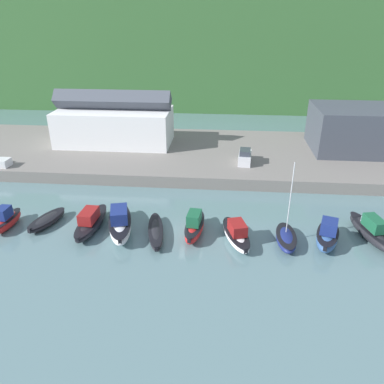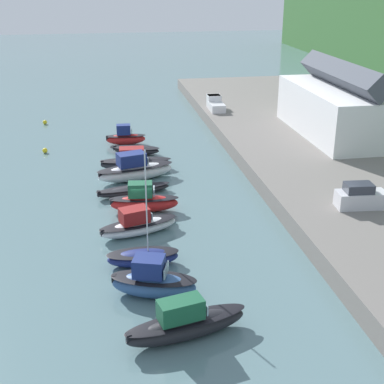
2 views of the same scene
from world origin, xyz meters
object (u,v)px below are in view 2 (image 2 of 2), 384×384
at_px(moored_boat_3, 135,170).
at_px(moored_boat_4, 134,190).
at_px(moored_boat_1, 136,150).
at_px(moored_boat_2, 135,162).
at_px(moored_boat_9, 186,323).
at_px(parked_car_0, 360,197).
at_px(pickup_truck_0, 215,104).
at_px(moored_boat_8, 153,282).
at_px(mooring_buoy_0, 45,122).
at_px(moored_boat_6, 138,225).
at_px(moored_boat_7, 143,257).
at_px(mooring_buoy_1, 45,150).
at_px(moored_boat_0, 125,137).
at_px(moored_boat_5, 144,201).

relative_size(moored_boat_3, moored_boat_4, 1.13).
xyz_separation_m(moored_boat_1, moored_boat_2, (5.38, -0.54, 0.38)).
bearing_deg(moored_boat_9, parked_car_0, 113.66).
bearing_deg(moored_boat_3, pickup_truck_0, 134.70).
xyz_separation_m(moored_boat_8, mooring_buoy_0, (-46.88, -10.65, -0.77)).
bearing_deg(moored_boat_4, moored_boat_3, 162.04).
bearing_deg(moored_boat_3, moored_boat_1, 160.32).
height_order(moored_boat_8, pickup_truck_0, pickup_truck_0).
xyz_separation_m(moored_boat_4, pickup_truck_0, (-26.78, 14.01, 2.00)).
relative_size(moored_boat_6, mooring_buoy_0, 11.67).
bearing_deg(moored_boat_6, moored_boat_7, -16.88).
height_order(moored_boat_2, parked_car_0, parked_car_0).
bearing_deg(moored_boat_3, moored_boat_7, -17.05).
height_order(moored_boat_2, moored_boat_9, moored_boat_9).
relative_size(moored_boat_3, moored_boat_6, 1.21).
distance_m(moored_boat_4, mooring_buoy_0, 30.74).
xyz_separation_m(moored_boat_2, moored_boat_8, (25.43, -0.71, 0.17)).
bearing_deg(moored_boat_2, moored_boat_1, 177.22).
bearing_deg(moored_boat_6, moored_boat_8, -14.82).
bearing_deg(moored_boat_7, moored_boat_4, 179.90).
xyz_separation_m(mooring_buoy_0, mooring_buoy_1, (13.72, 1.04, 0.00)).
height_order(moored_boat_0, parked_car_0, parked_car_0).
distance_m(moored_boat_3, moored_boat_8, 22.05).
distance_m(moored_boat_2, moored_boat_6, 16.05).
xyz_separation_m(moored_boat_1, moored_boat_9, (35.61, 0.17, 0.46)).
bearing_deg(moored_boat_0, pickup_truck_0, 127.85).
bearing_deg(moored_boat_9, mooring_buoy_1, -176.64).
distance_m(pickup_truck_0, mooring_buoy_0, 24.84).
relative_size(moored_boat_0, mooring_buoy_0, 8.37).
xyz_separation_m(moored_boat_7, mooring_buoy_0, (-42.65, -10.34, -0.34)).
distance_m(moored_boat_5, mooring_buoy_1, 21.84).
height_order(moored_boat_6, moored_boat_7, moored_boat_7).
bearing_deg(moored_boat_6, moored_boat_3, 160.20).
height_order(moored_boat_6, moored_boat_9, moored_boat_9).
distance_m(moored_boat_3, pickup_truck_0, 26.53).
bearing_deg(moored_boat_4, moored_boat_6, -13.11).
bearing_deg(moored_boat_4, moored_boat_8, -11.32).
bearing_deg(mooring_buoy_1, moored_boat_3, 42.17).
height_order(moored_boat_9, parked_car_0, parked_car_0).
bearing_deg(moored_boat_7, parked_car_0, 102.15).
bearing_deg(moored_boat_7, moored_boat_2, 178.42).
xyz_separation_m(moored_boat_1, moored_boat_6, (21.40, -1.52, 0.33)).
height_order(moored_boat_2, mooring_buoy_1, moored_boat_2).
bearing_deg(mooring_buoy_1, moored_boat_9, 16.20).
bearing_deg(moored_boat_6, moored_boat_0, 162.41).
xyz_separation_m(moored_boat_8, moored_boat_9, (4.80, 1.42, -0.09)).
bearing_deg(moored_boat_8, moored_boat_5, -164.65).
relative_size(moored_boat_5, moored_boat_8, 1.03).
distance_m(moored_boat_1, moored_boat_2, 5.42).
height_order(moored_boat_3, pickup_truck_0, pickup_truck_0).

